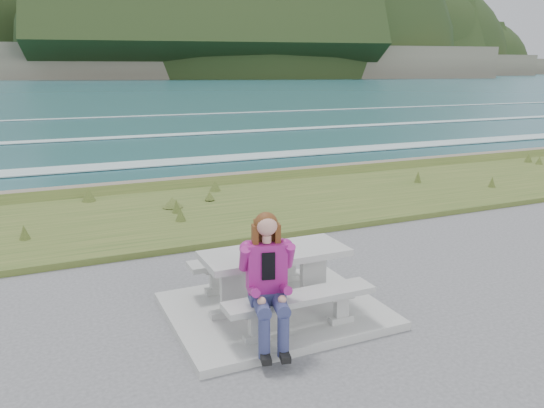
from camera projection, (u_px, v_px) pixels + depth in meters
name	position (u px, v px, depth m)	size (l,w,h in m)	color
concrete_slab	(275.00, 310.00, 6.70)	(2.60, 2.10, 0.10)	#A5A5A0
picnic_table	(275.00, 263.00, 6.54)	(1.80, 0.75, 0.75)	#A5A5A0
bench_landward	(300.00, 303.00, 5.98)	(1.80, 0.35, 0.45)	#A5A5A0
bench_seaward	(254.00, 263.00, 7.22)	(1.80, 0.35, 0.45)	#A5A5A0
grass_verge	(177.00, 217.00, 11.13)	(160.00, 4.50, 0.22)	#324C1C
shore_drop	(149.00, 190.00, 13.70)	(160.00, 0.80, 2.20)	brown
ocean	(88.00, 158.00, 29.34)	(1600.00, 1600.00, 0.09)	#21545D
headland_range	(285.00, 61.00, 432.01)	(729.83, 363.95, 212.53)	brown
seated_woman	(269.00, 299.00, 5.64)	(0.56, 0.79, 1.45)	navy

